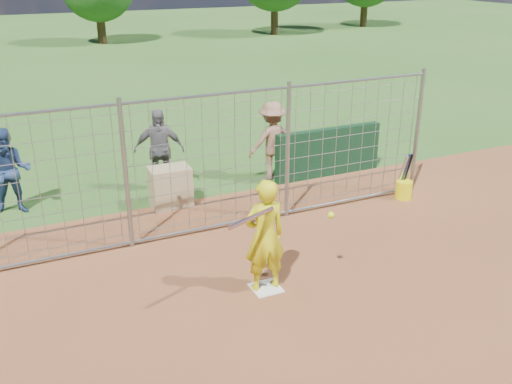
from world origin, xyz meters
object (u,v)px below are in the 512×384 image
bystander_c (272,141)px  equipment_bin (170,187)px  bystander_b (159,150)px  batter (265,236)px  bucket_with_bats (404,187)px  bystander_a (9,172)px

bystander_c → equipment_bin: size_ratio=2.18×
equipment_bin → bystander_b: bearing=88.8°
bystander_b → equipment_bin: bearing=-75.0°
batter → equipment_bin: size_ratio=2.19×
bucket_with_bats → bystander_b: bearing=149.9°
bystander_a → equipment_bin: bearing=-6.4°
batter → bucket_with_bats: batter is taller
bystander_b → bystander_c: size_ratio=1.02×
bystander_b → bystander_c: (2.48, -0.33, -0.02)m
bystander_c → equipment_bin: 2.63m
bystander_c → equipment_bin: (-2.53, -0.55, -0.47)m
bystander_c → bucket_with_bats: (1.93, -2.22, -0.63)m
bystander_a → bystander_c: (5.40, -0.37, 0.02)m
equipment_bin → bucket_with_bats: bucket_with_bats is taller
bystander_a → bucket_with_bats: (7.33, -2.60, -0.60)m
bystander_c → equipment_bin: bystander_c is taller
bystander_c → bucket_with_bats: bearing=127.3°
batter → bucket_with_bats: 4.59m
bystander_b → bucket_with_bats: bearing=-11.7°
bucket_with_bats → bystander_a: bearing=160.5°
bystander_a → bystander_b: bearing=10.5°
bystander_a → batter: bearing=-43.2°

